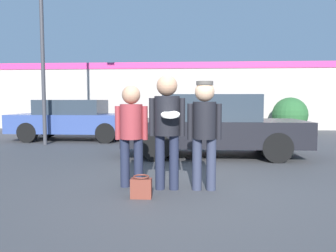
# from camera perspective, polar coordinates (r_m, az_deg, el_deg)

# --- Properties ---
(ground_plane) EXTENTS (56.00, 56.00, 0.00)m
(ground_plane) POSITION_cam_1_polar(r_m,az_deg,el_deg) (5.32, 3.41, -10.78)
(ground_plane) COLOR #3F3F42
(storefront_building) EXTENTS (24.00, 0.22, 3.24)m
(storefront_building) POSITION_cam_1_polar(r_m,az_deg,el_deg) (15.92, 3.75, 5.34)
(storefront_building) COLOR #B2A89E
(storefront_building) RESTS_ON ground
(person_left) EXTENTS (0.53, 0.36, 1.63)m
(person_left) POSITION_cam_1_polar(r_m,az_deg,el_deg) (5.27, -6.40, -0.22)
(person_left) COLOR #1E2338
(person_left) RESTS_ON ground
(person_middle_with_frisbee) EXTENTS (0.56, 0.61, 1.79)m
(person_middle_with_frisbee) POSITION_cam_1_polar(r_m,az_deg,el_deg) (5.08, -0.18, 0.97)
(person_middle_with_frisbee) COLOR #1E2338
(person_middle_with_frisbee) RESTS_ON ground
(person_right) EXTENTS (0.53, 0.36, 1.69)m
(person_right) POSITION_cam_1_polar(r_m,az_deg,el_deg) (5.08, 6.35, 0.19)
(person_right) COLOR #2D3347
(person_right) RESTS_ON ground
(parked_car_near) EXTENTS (4.42, 1.85, 1.55)m
(parked_car_near) POSITION_cam_1_polar(r_m,az_deg,el_deg) (8.31, 7.76, 0.10)
(parked_car_near) COLOR black
(parked_car_near) RESTS_ON ground
(parked_car_far) EXTENTS (4.29, 1.82, 1.42)m
(parked_car_far) POSITION_cam_1_polar(r_m,az_deg,el_deg) (12.08, -16.06, 1.09)
(parked_car_far) COLOR #334784
(parked_car_far) RESTS_ON ground
(street_lamp) EXTENTS (1.38, 0.35, 6.73)m
(street_lamp) POSITION_cam_1_polar(r_m,az_deg,el_deg) (11.28, -20.12, 17.87)
(street_lamp) COLOR #38383D
(street_lamp) RESTS_ON ground
(shrub) EXTENTS (1.54, 1.54, 1.54)m
(shrub) POSITION_cam_1_polar(r_m,az_deg,el_deg) (15.62, 20.47, 1.86)
(shrub) COLOR #285B2D
(shrub) RESTS_ON ground
(handbag) EXTENTS (0.30, 0.23, 0.33)m
(handbag) POSITION_cam_1_polar(r_m,az_deg,el_deg) (4.78, -4.69, -10.61)
(handbag) COLOR brown
(handbag) RESTS_ON ground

